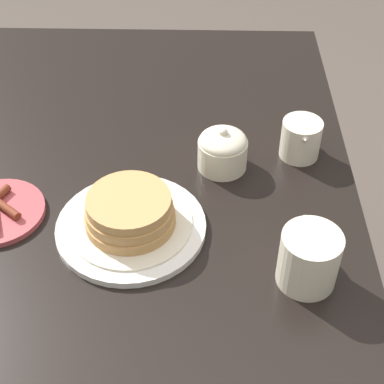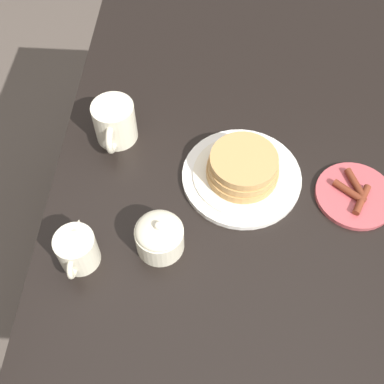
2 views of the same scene
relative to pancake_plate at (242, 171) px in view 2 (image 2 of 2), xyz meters
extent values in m
plane|color=#51473F|center=(0.01, 0.03, -0.76)|extent=(8.00, 8.00, 0.00)
cube|color=black|center=(0.01, 0.03, -0.04)|extent=(1.35, 0.83, 0.03)
cube|color=black|center=(-0.61, -0.32, -0.41)|extent=(0.07, 0.07, 0.71)
cube|color=black|center=(-0.61, 0.38, -0.41)|extent=(0.07, 0.07, 0.71)
cylinder|color=white|center=(0.00, 0.00, -0.02)|extent=(0.24, 0.24, 0.01)
cylinder|color=beige|center=(0.00, 0.00, -0.01)|extent=(0.20, 0.20, 0.00)
cylinder|color=tan|center=(0.00, 0.00, 0.00)|extent=(0.15, 0.15, 0.02)
cylinder|color=tan|center=(0.00, 0.00, 0.02)|extent=(0.14, 0.14, 0.02)
cylinder|color=tan|center=(0.00, 0.00, 0.03)|extent=(0.13, 0.13, 0.02)
cylinder|color=#B2474C|center=(0.03, 0.23, -0.02)|extent=(0.16, 0.16, 0.01)
cylinder|color=maroon|center=(0.01, 0.23, -0.01)|extent=(0.07, 0.04, 0.01)
cylinder|color=maroon|center=(0.05, 0.23, -0.01)|extent=(0.07, 0.04, 0.01)
cylinder|color=maroon|center=(0.03, 0.21, -0.01)|extent=(0.05, 0.06, 0.01)
cylinder|color=beige|center=(-0.10, -0.27, 0.02)|extent=(0.09, 0.09, 0.09)
torus|color=beige|center=(-0.05, -0.27, 0.02)|extent=(0.06, 0.01, 0.06)
cylinder|color=brown|center=(-0.10, -0.27, 0.06)|extent=(0.08, 0.08, 0.00)
cylinder|color=beige|center=(0.20, -0.29, 0.01)|extent=(0.07, 0.07, 0.07)
cone|color=beige|center=(0.17, -0.29, 0.04)|extent=(0.03, 0.03, 0.04)
torus|color=beige|center=(0.24, -0.29, 0.02)|extent=(0.04, 0.01, 0.04)
cylinder|color=beige|center=(0.16, -0.15, 0.00)|extent=(0.09, 0.09, 0.06)
ellipsoid|color=beige|center=(0.16, -0.15, 0.03)|extent=(0.08, 0.08, 0.03)
sphere|color=beige|center=(0.16, -0.15, 0.05)|extent=(0.02, 0.02, 0.02)
camera|label=1|loc=(-0.66, -0.11, 0.67)|focal=55.00mm
camera|label=2|loc=(0.57, -0.06, 0.78)|focal=45.00mm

